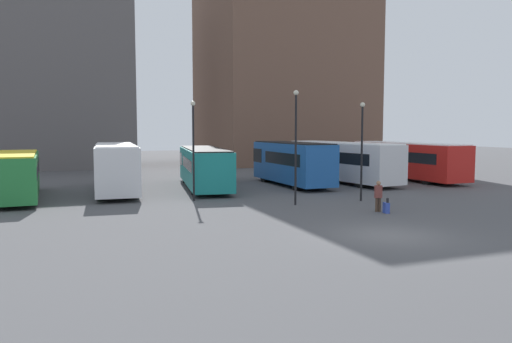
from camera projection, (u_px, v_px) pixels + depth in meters
The scene contains 14 objects.
ground_plane at pixel (390, 236), 19.71m from camera, with size 160.00×160.00×0.00m, color #4C4C4F.
building_block_left at pixel (34, 71), 53.16m from camera, with size 19.81×11.28×20.68m.
building_block_right at pixel (281, 36), 62.99m from camera, with size 18.76×17.47×31.78m.
bus_0 at pixel (16, 174), 29.86m from camera, with size 2.76×9.96×2.78m.
bus_1 at pixel (116, 166), 32.93m from camera, with size 3.31×10.67×3.20m.
bus_2 at pixel (204, 166), 35.48m from camera, with size 4.25×11.73×2.84m.
bus_3 at pixel (292, 162), 37.11m from camera, with size 2.56×9.43×3.22m.
bus_4 at pixel (341, 160), 39.25m from camera, with size 3.83×11.88×3.16m.
bus_5 at pixel (405, 159), 41.66m from camera, with size 2.62×12.42×3.06m.
traveler at pixel (378, 193), 25.30m from camera, with size 0.49×0.49×1.57m.
suitcase at pixel (386, 208), 24.95m from camera, with size 0.31×0.45×0.77m.
lamp_post_0 at pixel (296, 139), 27.31m from camera, with size 0.28×0.28×6.31m.
lamp_post_1 at pixel (193, 143), 28.87m from camera, with size 0.28×0.28×5.81m.
lamp_post_2 at pixel (362, 143), 28.86m from camera, with size 0.28×0.28×5.73m.
Camera 1 is at (-11.92, -16.23, 4.22)m, focal length 35.00 mm.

